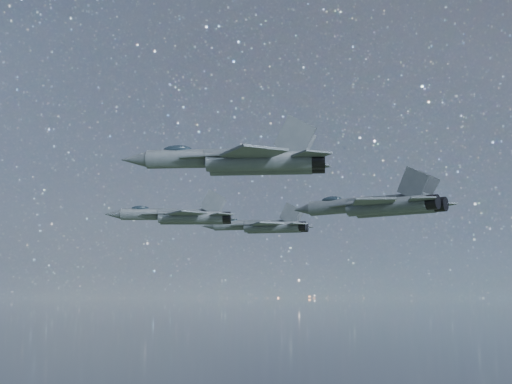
% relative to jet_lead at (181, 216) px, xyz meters
% --- Properties ---
extents(jet_lead, '(17.31, 11.62, 4.37)m').
position_rel_jet_lead_xyz_m(jet_lead, '(0.00, 0.00, 0.00)').
color(jet_lead, '#343D42').
extents(jet_left, '(17.32, 12.19, 4.38)m').
position_rel_jet_lead_xyz_m(jet_left, '(5.86, 17.65, 0.20)').
color(jet_left, '#343D42').
extents(jet_right, '(18.82, 12.87, 4.72)m').
position_rel_jet_lead_xyz_m(jet_right, '(18.03, -27.53, 1.15)').
color(jet_right, '#343D42').
extents(jet_slot, '(19.41, 13.03, 4.90)m').
position_rel_jet_lead_xyz_m(jet_slot, '(26.49, -5.92, -0.41)').
color(jet_slot, '#343D42').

